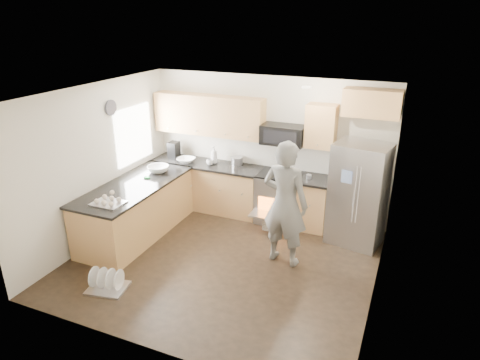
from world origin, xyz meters
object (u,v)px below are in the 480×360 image
at_px(dish_rack, 107,284).
at_px(person, 285,204).
at_px(refrigerator, 358,195).
at_px(stove_range, 279,187).

bearing_deg(dish_rack, person, 39.36).
height_order(refrigerator, dish_rack, refrigerator).
bearing_deg(person, refrigerator, -123.23).
height_order(stove_range, dish_rack, stove_range).
relative_size(refrigerator, dish_rack, 2.88).
distance_m(refrigerator, dish_rack, 4.09).
bearing_deg(refrigerator, stove_range, -179.70).
bearing_deg(dish_rack, refrigerator, 42.61).
bearing_deg(person, stove_range, -60.86).
bearing_deg(refrigerator, dish_rack, -127.39).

